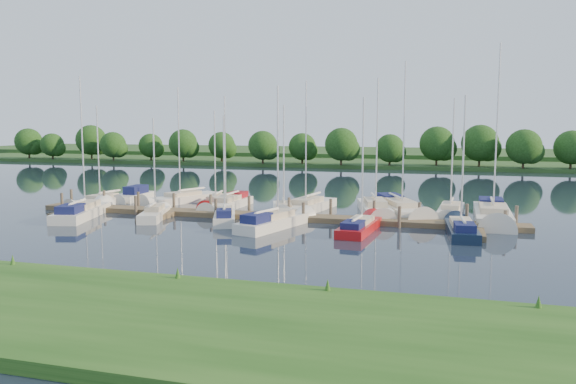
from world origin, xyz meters
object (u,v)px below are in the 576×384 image
(sailboat_n_0, at_px, (102,202))
(motorboat, at_px, (135,197))
(dock, at_px, (261,217))
(sailboat_s_2, at_px, (225,218))
(sailboat_n_5, at_px, (284,211))

(sailboat_n_0, height_order, motorboat, sailboat_n_0)
(dock, relative_size, sailboat_s_2, 4.66)
(motorboat, height_order, sailboat_n_5, sailboat_n_5)
(dock, relative_size, sailboat_n_5, 4.26)
(sailboat_n_5, height_order, sailboat_s_2, sailboat_n_5)
(sailboat_n_0, xyz_separation_m, sailboat_s_2, (14.62, -5.54, 0.06))
(sailboat_n_5, bearing_deg, sailboat_n_0, -18.58)
(sailboat_s_2, bearing_deg, dock, 16.92)
(dock, height_order, sailboat_s_2, sailboat_s_2)
(motorboat, bearing_deg, dock, 154.93)
(dock, distance_m, sailboat_n_0, 17.37)
(sailboat_s_2, bearing_deg, motorboat, 124.38)
(dock, distance_m, sailboat_s_2, 2.97)
(motorboat, relative_size, sailboat_n_5, 0.60)
(sailboat_s_2, bearing_deg, sailboat_n_5, 37.48)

